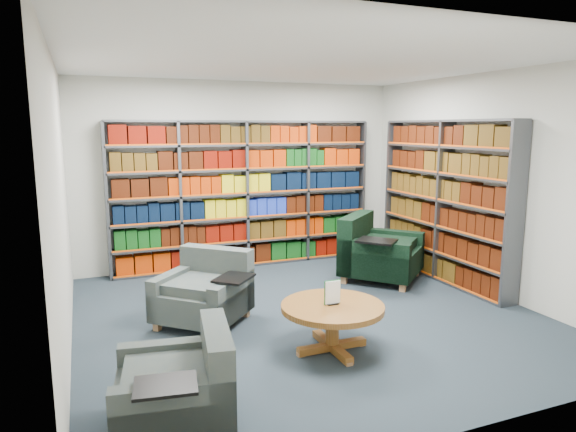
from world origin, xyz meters
name	(u,v)px	position (x,y,z in m)	size (l,w,h in m)	color
room_shell	(308,193)	(0.00, 0.00, 1.40)	(5.02, 5.02, 2.82)	#1B272D
bookshelf_back	(245,195)	(0.00, 2.34, 1.10)	(4.00, 0.28, 2.20)	#47494F
bookshelf_right	(445,202)	(2.34, 0.60, 1.10)	(0.28, 2.50, 2.20)	#47494F
chair_teal_left	(207,293)	(-1.11, 0.25, 0.31)	(1.21, 1.21, 0.78)	#071833
chair_green_right	(375,254)	(1.46, 0.94, 0.36)	(1.39, 1.39, 0.90)	black
chair_teal_front	(185,389)	(-1.72, -1.71, 0.29)	(0.91, 1.00, 0.73)	#071833
coffee_table	(332,314)	(-0.18, -0.96, 0.37)	(0.98, 0.98, 0.69)	brown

